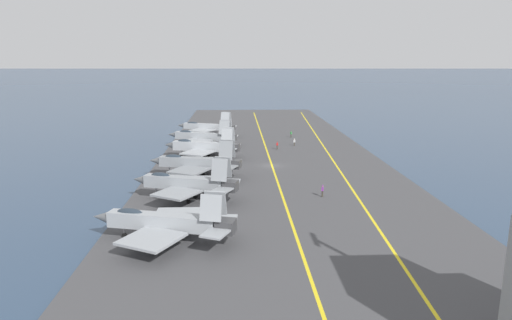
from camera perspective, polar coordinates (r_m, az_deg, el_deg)
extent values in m
plane|color=#2D425B|center=(88.52, 2.01, -0.96)|extent=(2000.00, 2000.00, 0.00)
cube|color=#424244|center=(88.48, 2.01, -0.83)|extent=(199.04, 45.58, 0.40)
cube|color=yellow|center=(90.27, 9.97, -0.61)|extent=(178.79, 11.84, 0.01)
cube|color=yellow|center=(88.43, 2.01, -0.70)|extent=(179.13, 0.36, 0.01)
cube|color=#93999E|center=(52.84, -11.73, -7.54)|extent=(4.75, 12.63, 1.74)
cone|color=#5B5E60|center=(56.05, -18.67, -6.78)|extent=(2.18, 2.71, 1.65)
cube|color=#38383A|center=(50.46, -3.81, -8.27)|extent=(2.43, 2.47, 1.48)
ellipsoid|color=#232D38|center=(54.15, -15.52, -6.32)|extent=(1.67, 3.20, 0.95)
cube|color=#93999E|center=(49.76, -12.92, -9.58)|extent=(7.51, 7.44, 0.28)
cube|color=#93999E|center=(56.06, -9.83, -6.89)|extent=(5.61, 5.45, 0.28)
cube|color=#93999E|center=(49.22, -5.67, -5.98)|extent=(1.45, 2.53, 2.86)
cube|color=#93999E|center=(50.88, -5.06, -5.35)|extent=(1.45, 2.53, 2.86)
cube|color=#93999E|center=(48.56, -5.12, -9.14)|extent=(3.53, 3.32, 0.20)
cube|color=#93999E|center=(52.64, -3.70, -7.37)|extent=(2.96, 2.58, 0.20)
cylinder|color=#B2B2B7|center=(55.34, -16.16, -8.62)|extent=(0.16, 0.16, 1.47)
cylinder|color=black|center=(55.50, -16.14, -9.03)|extent=(0.36, 0.64, 0.60)
cylinder|color=#B2B2B7|center=(51.90, -10.87, -9.77)|extent=(0.16, 0.16, 1.47)
cylinder|color=black|center=(52.06, -10.85, -10.21)|extent=(0.36, 0.64, 0.60)
cylinder|color=#B2B2B7|center=(53.98, -9.89, -8.84)|extent=(0.16, 0.16, 1.47)
cylinder|color=black|center=(54.14, -9.87, -9.26)|extent=(0.36, 0.64, 0.60)
cube|color=gray|center=(67.00, -9.03, -2.81)|extent=(5.15, 11.95, 1.76)
cone|color=#5B5E60|center=(69.99, -14.27, -2.39)|extent=(2.25, 2.65, 1.67)
cube|color=#38383A|center=(64.57, -3.21, -3.26)|extent=(2.50, 2.44, 1.49)
ellipsoid|color=#232D38|center=(68.28, -11.86, -1.91)|extent=(1.77, 3.06, 0.97)
cube|color=gray|center=(63.97, -9.90, -4.12)|extent=(7.06, 7.08, 0.28)
cube|color=gray|center=(70.06, -7.60, -2.57)|extent=(5.39, 5.42, 0.28)
cube|color=gray|center=(63.49, -4.60, -1.25)|extent=(1.58, 2.45, 3.14)
cube|color=gray|center=(65.19, -4.08, -0.87)|extent=(1.58, 2.45, 3.14)
cube|color=gray|center=(62.64, -4.27, -3.78)|extent=(3.52, 3.28, 0.20)
cube|color=gray|center=(66.81, -3.02, -2.72)|extent=(3.05, 2.58, 0.20)
cylinder|color=#B2B2B7|center=(69.32, -12.36, -3.96)|extent=(0.16, 0.16, 1.80)
cylinder|color=black|center=(69.49, -12.34, -4.44)|extent=(0.38, 0.64, 0.60)
cylinder|color=#B2B2B7|center=(65.95, -8.43, -4.65)|extent=(0.16, 0.16, 1.80)
cylinder|color=black|center=(66.12, -8.41, -5.15)|extent=(0.38, 0.64, 0.60)
cylinder|color=#B2B2B7|center=(68.12, -7.63, -4.07)|extent=(0.16, 0.16, 1.80)
cylinder|color=black|center=(68.29, -7.62, -4.55)|extent=(0.38, 0.64, 0.60)
cube|color=gray|center=(79.69, -7.77, -0.29)|extent=(4.42, 12.30, 1.69)
cone|color=#5B5E60|center=(82.18, -12.48, -0.08)|extent=(2.09, 2.62, 1.60)
cube|color=#38383A|center=(77.74, -2.67, -0.51)|extent=(2.34, 2.37, 1.43)
ellipsoid|color=#232D38|center=(80.75, -10.29, 0.38)|extent=(1.58, 3.11, 0.93)
cube|color=gray|center=(76.31, -8.32, -1.30)|extent=(7.42, 7.27, 0.28)
cube|color=gray|center=(83.08, -6.70, -0.12)|extent=(5.71, 5.37, 0.28)
cube|color=gray|center=(76.69, -3.80, 1.19)|extent=(1.48, 2.48, 3.22)
cube|color=gray|center=(78.37, -3.48, 1.44)|extent=(1.48, 2.48, 3.22)
cube|color=gray|center=(75.73, -3.42, -0.87)|extent=(3.48, 3.23, 0.20)
cube|color=gray|center=(79.98, -2.65, -0.14)|extent=(2.92, 2.46, 0.20)
cylinder|color=#B2B2B7|center=(81.62, -10.76, -1.37)|extent=(0.16, 0.16, 1.87)
cylinder|color=black|center=(81.77, -10.74, -1.81)|extent=(0.35, 0.63, 0.60)
cylinder|color=#B2B2B7|center=(78.63, -7.14, -1.78)|extent=(0.16, 0.16, 1.87)
cylinder|color=black|center=(78.79, -7.13, -2.22)|extent=(0.35, 0.63, 0.60)
cylinder|color=#B2B2B7|center=(80.82, -6.63, -1.37)|extent=(0.16, 0.16, 1.87)
cylinder|color=black|center=(80.97, -6.62, -1.81)|extent=(0.35, 0.63, 0.60)
cube|color=#9EA3A8|center=(95.42, -6.86, 1.73)|extent=(4.59, 12.00, 1.84)
cone|color=#5B5E60|center=(97.75, -10.72, 1.86)|extent=(2.23, 2.60, 1.75)
cube|color=#38383A|center=(93.51, -2.73, 1.58)|extent=(2.51, 2.37, 1.56)
ellipsoid|color=#232D38|center=(96.43, -8.92, 2.31)|extent=(1.66, 3.05, 1.01)
cube|color=#9EA3A8|center=(91.95, -7.31, 0.93)|extent=(7.34, 7.15, 0.28)
cube|color=#9EA3A8|center=(98.90, -5.97, 1.78)|extent=(5.63, 5.18, 0.28)
cube|color=#9EA3A8|center=(92.46, -3.66, 3.01)|extent=(1.45, 2.41, 3.07)
cube|color=#9EA3A8|center=(94.31, -3.36, 3.20)|extent=(1.45, 2.41, 3.07)
cube|color=#9EA3A8|center=(91.42, -3.36, 1.32)|extent=(3.47, 3.18, 0.20)
cube|color=#9EA3A8|center=(95.84, -2.68, 1.85)|extent=(2.94, 2.42, 0.20)
cylinder|color=#B2B2B7|center=(97.19, -9.31, 0.82)|extent=(0.16, 0.16, 1.58)
cylinder|color=black|center=(97.29, -9.30, 0.54)|extent=(0.35, 0.63, 0.60)
cylinder|color=#B2B2B7|center=(94.19, -6.37, 0.54)|extent=(0.16, 0.16, 1.58)
cylinder|color=black|center=(94.30, -6.36, 0.24)|extent=(0.35, 0.63, 0.60)
cylinder|color=#B2B2B7|center=(96.60, -5.92, 0.85)|extent=(0.16, 0.16, 1.58)
cylinder|color=black|center=(96.70, -5.91, 0.56)|extent=(0.35, 0.63, 0.60)
cube|color=#93999E|center=(109.48, -6.89, 2.99)|extent=(5.87, 12.74, 1.68)
cone|color=#5B5E60|center=(112.68, -10.40, 3.14)|extent=(2.31, 2.83, 1.59)
cube|color=#38383A|center=(106.65, -3.10, 2.81)|extent=(2.51, 2.62, 1.42)
ellipsoid|color=#232D38|center=(110.98, -8.76, 3.48)|extent=(1.91, 3.27, 0.92)
cube|color=#93999E|center=(106.46, -7.37, 2.41)|extent=(7.14, 7.34, 0.28)
cube|color=#93999E|center=(112.36, -6.01, 2.97)|extent=(5.37, 6.02, 0.28)
cube|color=#93999E|center=(105.93, -3.99, 4.09)|extent=(1.74, 2.63, 3.23)
cube|color=#93999E|center=(107.56, -3.66, 4.22)|extent=(1.74, 2.63, 3.23)
cube|color=#93999E|center=(104.76, -3.79, 2.62)|extent=(3.64, 3.50, 0.20)
cube|color=#93999E|center=(108.90, -2.96, 3.01)|extent=(3.16, 2.87, 0.20)
cylinder|color=#B2B2B7|center=(111.74, -9.13, 2.31)|extent=(0.16, 0.16, 1.43)
cylinder|color=black|center=(111.82, -9.12, 2.10)|extent=(0.41, 0.64, 0.60)
cylinder|color=#B2B2B7|center=(108.17, -6.48, 2.05)|extent=(0.16, 0.16, 1.43)
cylinder|color=black|center=(108.25, -6.48, 1.83)|extent=(0.41, 0.64, 0.60)
cylinder|color=#B2B2B7|center=(110.29, -6.00, 2.26)|extent=(0.16, 0.16, 1.43)
cylinder|color=black|center=(110.37, -6.00, 2.05)|extent=(0.41, 0.64, 0.60)
cube|color=#9EA3A8|center=(122.76, -6.35, 4.19)|extent=(5.34, 11.97, 1.52)
cone|color=#5B5E60|center=(125.62, -9.33, 4.29)|extent=(2.10, 2.64, 1.44)
cube|color=#38383A|center=(120.20, -3.16, 4.07)|extent=(2.28, 2.42, 1.29)
ellipsoid|color=#232D38|center=(124.12, -7.93, 4.57)|extent=(1.74, 3.06, 0.83)
cube|color=#9EA3A8|center=(119.54, -6.79, 3.71)|extent=(7.36, 7.32, 0.28)
cube|color=#9EA3A8|center=(125.84, -5.57, 4.18)|extent=(5.79, 5.67, 0.28)
cube|color=#9EA3A8|center=(119.57, -3.90, 5.17)|extent=(1.67, 2.49, 3.24)
cube|color=#9EA3A8|center=(121.06, -3.64, 5.27)|extent=(1.67, 2.49, 3.24)
cube|color=#9EA3A8|center=(118.36, -3.74, 3.93)|extent=(3.56, 3.36, 0.20)
cube|color=#9EA3A8|center=(122.38, -3.05, 4.22)|extent=(3.12, 2.69, 0.20)
cylinder|color=#B2B2B7|center=(124.80, -8.25, 3.49)|extent=(0.16, 0.16, 1.83)
cylinder|color=black|center=(124.90, -8.24, 3.21)|extent=(0.40, 0.64, 0.60)
cylinder|color=#B2B2B7|center=(121.58, -5.98, 3.31)|extent=(0.16, 0.16, 1.83)
cylinder|color=black|center=(121.68, -5.98, 3.03)|extent=(0.40, 0.64, 0.60)
cylinder|color=#B2B2B7|center=(123.53, -5.61, 3.47)|extent=(0.16, 0.16, 1.83)
cylinder|color=black|center=(123.62, -5.61, 3.19)|extent=(0.40, 0.64, 0.60)
cylinder|color=#383328|center=(69.17, 8.30, -4.21)|extent=(0.24, 0.24, 0.93)
cube|color=purple|center=(68.95, 8.32, -3.59)|extent=(0.45, 0.39, 0.62)
sphere|color=tan|center=(68.83, 8.33, -3.24)|extent=(0.22, 0.22, 0.22)
sphere|color=purple|center=(68.82, 8.33, -3.19)|extent=(0.24, 0.24, 0.24)
cylinder|color=#383328|center=(108.83, 4.82, 1.99)|extent=(0.24, 0.24, 0.85)
cube|color=white|center=(108.70, 4.82, 2.37)|extent=(0.39, 0.45, 0.60)
sphere|color=tan|center=(108.63, 4.83, 2.59)|extent=(0.22, 0.22, 0.22)
sphere|color=white|center=(108.62, 4.83, 2.62)|extent=(0.24, 0.24, 0.24)
cylinder|color=#383328|center=(104.30, 2.66, 1.59)|extent=(0.24, 0.24, 0.93)
cube|color=red|center=(104.16, 2.67, 1.98)|extent=(0.29, 0.40, 0.54)
sphere|color=#9E7051|center=(104.09, 2.67, 2.20)|extent=(0.22, 0.22, 0.22)
sphere|color=red|center=(104.08, 2.67, 2.23)|extent=(0.24, 0.24, 0.24)
cylinder|color=#383328|center=(120.65, 4.40, 3.04)|extent=(0.24, 0.24, 0.86)
cube|color=green|center=(120.54, 4.40, 3.37)|extent=(0.45, 0.45, 0.54)
sphere|color=tan|center=(120.47, 4.41, 3.56)|extent=(0.22, 0.22, 0.22)
sphere|color=green|center=(120.46, 4.41, 3.58)|extent=(0.24, 0.24, 0.24)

